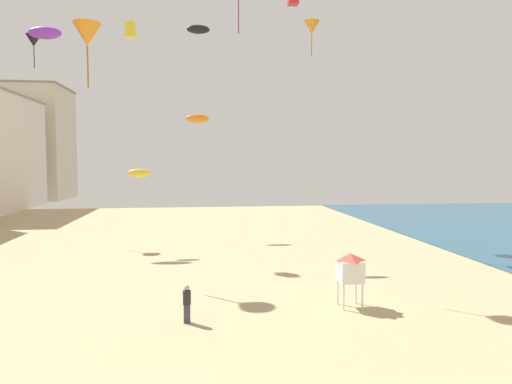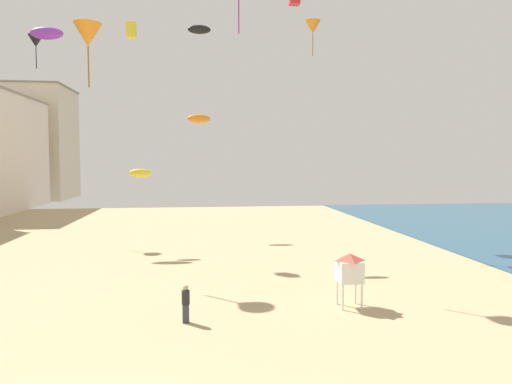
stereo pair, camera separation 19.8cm
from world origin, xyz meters
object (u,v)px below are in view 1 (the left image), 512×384
at_px(kite_orange_delta_2, 312,27).
at_px(kite_yellow_box, 130,30).
at_px(kite_black_delta, 34,41).
at_px(kite_flyer, 187,302).
at_px(kite_black_parafoil, 198,29).
at_px(kite_orange_parafoil, 197,119).
at_px(kite_yellow_parafoil, 139,173).
at_px(lifeguard_stand, 350,268).
at_px(kite_purple_parafoil, 45,33).
at_px(kite_orange_delta, 87,35).

bearing_deg(kite_orange_delta_2, kite_yellow_box, -179.09).
distance_m(kite_yellow_box, kite_black_delta, 12.73).
relative_size(kite_flyer, kite_black_parafoil, 0.96).
distance_m(kite_black_delta, kite_orange_parafoil, 16.30).
bearing_deg(kite_yellow_parafoil, kite_black_parafoil, -1.49).
bearing_deg(lifeguard_stand, kite_yellow_parafoil, 113.93).
height_order(kite_flyer, kite_black_parafoil, kite_black_parafoil).
bearing_deg(kite_purple_parafoil, kite_black_parafoil, -25.37).
height_order(kite_orange_parafoil, kite_orange_delta_2, kite_orange_delta_2).
relative_size(lifeguard_stand, kite_orange_parafoil, 1.23).
bearing_deg(kite_flyer, kite_black_parafoil, -33.52).
relative_size(kite_flyer, kite_purple_parafoil, 0.61).
height_order(lifeguard_stand, kite_black_delta, kite_black_delta).
bearing_deg(lifeguard_stand, kite_orange_parafoil, 93.81).
relative_size(kite_orange_delta, kite_orange_parafoil, 1.87).
bearing_deg(lifeguard_stand, kite_yellow_box, 113.29).
distance_m(kite_orange_delta, kite_purple_parafoil, 13.32).
height_order(kite_purple_parafoil, kite_yellow_parafoil, kite_purple_parafoil).
xyz_separation_m(kite_black_parafoil, kite_orange_parafoil, (-0.09, 7.85, -5.90)).
bearing_deg(kite_black_parafoil, kite_orange_delta, -140.56).
xyz_separation_m(kite_yellow_box, kite_orange_delta, (-1.68, -6.87, -2.17)).
bearing_deg(kite_yellow_parafoil, kite_yellow_box, 117.54).
relative_size(kite_orange_parafoil, kite_orange_delta_2, 0.75).
xyz_separation_m(kite_flyer, kite_orange_delta_2, (9.66, 17.73, 16.58)).
relative_size(kite_orange_delta, kite_yellow_parafoil, 2.33).
relative_size(kite_black_parafoil, kite_purple_parafoil, 0.63).
bearing_deg(kite_orange_delta_2, kite_black_parafoil, -170.43).
bearing_deg(kite_black_parafoil, kite_yellow_box, 165.79).
height_order(kite_black_parafoil, kite_purple_parafoil, kite_purple_parafoil).
relative_size(lifeguard_stand, kite_purple_parafoil, 0.94).
height_order(kite_flyer, kite_black_delta, kite_black_delta).
bearing_deg(kite_yellow_parafoil, kite_black_delta, 137.19).
distance_m(kite_orange_delta, kite_orange_parafoil, 15.50).
relative_size(kite_purple_parafoil, kite_yellow_parafoil, 1.62).
bearing_deg(kite_black_parafoil, kite_yellow_parafoil, 178.51).
height_order(kite_orange_parafoil, kite_yellow_parafoil, kite_orange_parafoil).
bearing_deg(kite_orange_delta_2, kite_flyer, -118.60).
relative_size(kite_yellow_box, kite_orange_delta, 0.29).
xyz_separation_m(lifeguard_stand, kite_black_parafoil, (-6.92, 14.90, 14.78)).
distance_m(kite_flyer, lifeguard_stand, 7.75).
bearing_deg(kite_purple_parafoil, kite_orange_delta, -63.09).
bearing_deg(kite_black_parafoil, lifeguard_stand, -65.10).
bearing_deg(kite_orange_delta, kite_flyer, -60.09).
xyz_separation_m(kite_black_delta, kite_yellow_parafoil, (10.22, -9.47, -11.75)).
height_order(kite_flyer, kite_yellow_box, kite_yellow_box).
height_order(lifeguard_stand, kite_purple_parafoil, kite_purple_parafoil).
bearing_deg(kite_black_parafoil, kite_black_delta, 146.91).
distance_m(kite_orange_delta, kite_black_delta, 17.40).
distance_m(lifeguard_stand, kite_orange_parafoil, 25.41).
xyz_separation_m(kite_yellow_box, kite_orange_parafoil, (5.02, 6.56, -6.03)).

